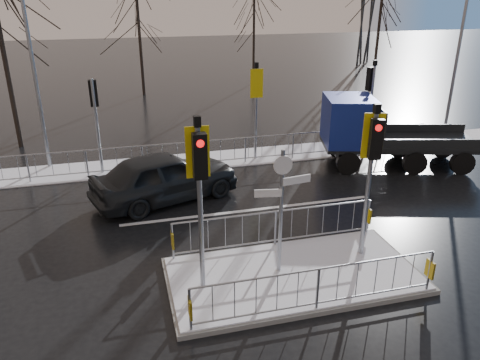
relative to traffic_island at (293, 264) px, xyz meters
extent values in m
plane|color=black|center=(0.01, -0.01, -0.39)|extent=(120.00, 120.00, 0.00)
cube|color=white|center=(0.01, 8.59, -0.37)|extent=(30.00, 2.00, 0.04)
cube|color=silver|center=(0.01, 3.79, -0.39)|extent=(8.00, 0.15, 0.01)
cube|color=slate|center=(0.01, -0.01, -0.33)|extent=(6.00, 3.00, 0.12)
cube|color=white|center=(0.01, -0.01, -0.26)|extent=(5.85, 2.85, 0.03)
cube|color=gold|center=(-2.69, -1.39, 0.28)|extent=(0.05, 0.28, 0.42)
cube|color=gold|center=(2.71, -1.39, 0.28)|extent=(0.05, 0.28, 0.42)
cube|color=gold|center=(-2.69, 1.37, 0.28)|extent=(0.05, 0.28, 0.42)
cube|color=gold|center=(2.71, 1.37, 0.28)|extent=(0.05, 0.28, 0.42)
cylinder|color=gray|center=(-2.19, -0.01, 1.63)|extent=(0.11, 0.11, 3.80)
cube|color=black|center=(-2.19, -0.19, 2.98)|extent=(0.28, 0.22, 0.95)
cylinder|color=red|center=(-2.19, -0.30, 3.28)|extent=(0.16, 0.04, 0.16)
cube|color=yellow|center=(-2.19, 0.06, 2.98)|extent=(0.50, 0.03, 1.10)
cube|color=black|center=(-2.19, -0.01, 3.65)|extent=(0.14, 0.14, 0.22)
cylinder|color=gray|center=(2.01, 0.39, 1.58)|extent=(0.11, 0.11, 3.70)
cube|color=black|center=(1.96, 0.22, 2.88)|extent=(0.33, 0.28, 0.95)
cylinder|color=red|center=(1.94, 0.11, 3.18)|extent=(0.16, 0.08, 0.16)
cube|color=yellow|center=(2.03, 0.46, 2.88)|extent=(0.49, 0.16, 1.10)
cube|color=black|center=(2.01, 0.39, 3.55)|extent=(0.14, 0.14, 0.22)
cylinder|color=gray|center=(-0.29, 0.19, 1.28)|extent=(0.09, 0.09, 3.10)
cube|color=silver|center=(0.06, 0.19, 2.08)|extent=(0.70, 0.14, 0.18)
cube|color=silver|center=(-0.61, 0.19, 1.83)|extent=(0.62, 0.15, 0.18)
cylinder|color=silver|center=(-0.29, 0.16, 2.48)|extent=(0.44, 0.03, 0.44)
cylinder|color=gray|center=(-4.49, 8.29, 1.40)|extent=(0.11, 0.11, 3.50)
cube|color=black|center=(-4.49, 8.47, 2.60)|extent=(0.28, 0.22, 0.95)
cylinder|color=red|center=(-4.49, 8.58, 2.90)|extent=(0.16, 0.04, 0.16)
cylinder|color=gray|center=(1.51, 8.29, 1.45)|extent=(0.11, 0.11, 3.60)
cube|color=black|center=(1.51, 8.47, 2.70)|extent=(0.28, 0.22, 0.95)
cylinder|color=red|center=(1.51, 8.58, 3.00)|extent=(0.16, 0.04, 0.16)
cube|color=yellow|center=(1.51, 8.22, 2.70)|extent=(0.50, 0.03, 1.10)
cube|color=black|center=(1.51, 8.29, 3.37)|extent=(0.14, 0.14, 0.22)
cylinder|color=gray|center=(6.51, 8.29, 1.40)|extent=(0.11, 0.11, 3.50)
cube|color=black|center=(6.46, 8.46, 2.60)|extent=(0.33, 0.28, 0.95)
cylinder|color=red|center=(6.44, 8.57, 2.90)|extent=(0.16, 0.08, 0.16)
cube|color=black|center=(6.51, 8.29, 3.27)|extent=(0.14, 0.14, 0.22)
imported|color=black|center=(-2.42, 5.28, 0.42)|extent=(5.15, 3.33, 1.63)
cylinder|color=black|center=(4.39, 5.85, 0.05)|extent=(0.92, 0.49, 0.88)
cylinder|color=black|center=(4.87, 7.64, 0.05)|extent=(0.92, 0.49, 0.88)
cylinder|color=black|center=(6.77, 5.20, 0.05)|extent=(0.92, 0.49, 0.88)
cylinder|color=black|center=(7.26, 6.99, 0.05)|extent=(0.92, 0.49, 0.88)
cylinder|color=black|center=(8.48, 4.74, 0.05)|extent=(0.92, 0.49, 0.88)
cylinder|color=black|center=(8.96, 6.53, 0.05)|extent=(0.92, 0.49, 0.88)
cube|color=black|center=(6.68, 6.19, 0.47)|extent=(6.15, 3.48, 0.14)
cube|color=navy|center=(4.72, 6.72, 1.43)|extent=(2.26, 2.51, 1.77)
cube|color=black|center=(5.54, 6.49, 1.78)|extent=(0.50, 1.71, 0.97)
cube|color=#2D3033|center=(4.21, 6.86, 0.45)|extent=(0.63, 1.99, 0.31)
cube|color=black|center=(7.61, 5.93, 0.60)|extent=(4.30, 3.06, 0.11)
cube|color=black|center=(5.78, 6.43, 1.30)|extent=(0.62, 2.06, 1.32)
cylinder|color=black|center=(-7.99, 12.49, 3.29)|extent=(0.20, 0.20, 7.36)
cylinder|color=black|center=(-1.99, 21.99, 3.06)|extent=(0.19, 0.19, 6.90)
cylinder|color=black|center=(6.01, 23.99, 2.60)|extent=(0.16, 0.16, 5.98)
cylinder|color=black|center=(14.01, 20.99, 3.29)|extent=(0.20, 0.20, 7.36)
cylinder|color=gray|center=(10.51, 8.49, 3.61)|extent=(0.14, 0.14, 8.00)
cylinder|color=gray|center=(-6.49, 9.49, 3.71)|extent=(0.14, 0.14, 8.20)
camera|label=1|loc=(-3.65, -8.89, 6.10)|focal=35.00mm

